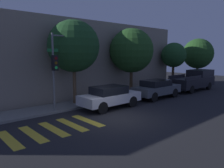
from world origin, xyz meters
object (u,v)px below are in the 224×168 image
object	(u,v)px
traffic_light_pole	(60,59)
tree_near_corner	(74,46)
tree_far_end	(174,55)
pickup_truck	(194,80)
tree_midblock	(131,51)
sedan_middle	(157,88)
sedan_near_corner	(110,96)
tree_behind_truck	(198,54)

from	to	relation	value
traffic_light_pole	tree_near_corner	xyz separation A→B (m)	(1.65, 1.07, 0.83)
tree_far_end	tree_near_corner	bearing A→B (deg)	180.00
pickup_truck	tree_midblock	bearing A→B (deg)	160.61
pickup_truck	sedan_middle	bearing A→B (deg)	-180.00
traffic_light_pole	tree_far_end	distance (m)	13.90
sedan_near_corner	sedan_middle	bearing A→B (deg)	0.00
sedan_middle	pickup_truck	distance (m)	6.09
tree_far_end	sedan_near_corner	bearing A→B (deg)	-168.00
sedan_middle	tree_near_corner	world-z (taller)	tree_near_corner
traffic_light_pole	tree_midblock	xyz separation A→B (m)	(7.39, 1.07, 0.60)
sedan_middle	tree_near_corner	distance (m)	7.46
pickup_truck	tree_near_corner	size ratio (longest dim) A/B	0.96
tree_midblock	tree_behind_truck	xyz separation A→B (m)	(11.75, 0.00, -0.24)
sedan_middle	tree_near_corner	bearing A→B (deg)	159.62
sedan_near_corner	traffic_light_pole	bearing A→B (deg)	156.32
traffic_light_pole	tree_near_corner	distance (m)	2.13
traffic_light_pole	tree_far_end	bearing A→B (deg)	4.40
tree_far_end	tree_behind_truck	xyz separation A→B (m)	(5.28, 0.00, 0.17)
sedan_near_corner	pickup_truck	bearing A→B (deg)	0.00
tree_far_end	tree_behind_truck	bearing A→B (deg)	0.00
traffic_light_pole	tree_far_end	xyz separation A→B (m)	(13.86, 1.07, 0.20)
pickup_truck	tree_near_corner	world-z (taller)	tree_near_corner
traffic_light_pole	tree_behind_truck	size ratio (longest dim) A/B	0.88
pickup_truck	tree_midblock	distance (m)	7.58
sedan_middle	pickup_truck	xyz separation A→B (m)	(6.08, 0.00, 0.20)
tree_midblock	tree_far_end	size ratio (longest dim) A/B	1.20
sedan_near_corner	tree_far_end	xyz separation A→B (m)	(10.97, 2.33, 2.67)
tree_midblock	sedan_near_corner	bearing A→B (deg)	-152.59
tree_near_corner	tree_midblock	bearing A→B (deg)	0.00
sedan_middle	tree_behind_truck	world-z (taller)	tree_behind_truck
sedan_middle	tree_far_end	xyz separation A→B (m)	(5.93, 2.33, 2.65)
sedan_near_corner	tree_behind_truck	world-z (taller)	tree_behind_truck
sedan_near_corner	tree_near_corner	world-z (taller)	tree_near_corner
pickup_truck	tree_far_end	xyz separation A→B (m)	(-0.16, 2.33, 2.45)
sedan_near_corner	tree_midblock	size ratio (longest dim) A/B	0.73
sedan_middle	pickup_truck	world-z (taller)	pickup_truck
pickup_truck	tree_midblock	world-z (taller)	tree_midblock
sedan_near_corner	sedan_middle	world-z (taller)	sedan_middle
tree_midblock	tree_behind_truck	world-z (taller)	tree_midblock
sedan_middle	tree_behind_truck	distance (m)	11.79
tree_near_corner	tree_far_end	distance (m)	12.23
traffic_light_pole	tree_midblock	world-z (taller)	tree_midblock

